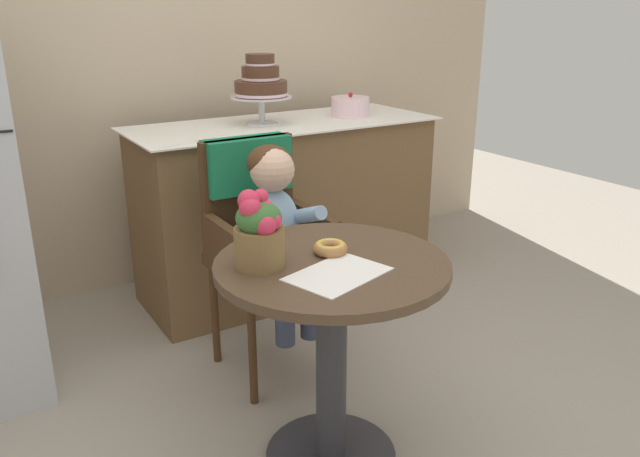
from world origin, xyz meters
TOP-DOWN VIEW (x-y plane):
  - ground_plane at (0.00, 0.00)m, footprint 8.00×8.00m
  - back_wall at (0.00, 1.85)m, footprint 4.80×0.10m
  - cafe_table at (0.00, 0.00)m, footprint 0.72×0.72m
  - wicker_chair at (0.10, 0.70)m, footprint 0.42×0.45m
  - seated_child at (0.10, 0.54)m, footprint 0.27×0.32m
  - paper_napkin at (-0.04, -0.10)m, footprint 0.33×0.27m
  - donut_front at (0.03, 0.05)m, footprint 0.11×0.11m
  - flower_vase at (-0.20, 0.08)m, footprint 0.15×0.15m
  - display_counter at (0.55, 1.30)m, footprint 1.56×0.62m
  - tiered_cake_stand at (0.43, 1.30)m, footprint 0.30×0.30m
  - round_layer_cake at (0.94, 1.28)m, footprint 0.20×0.20m

SIDE VIEW (x-z plane):
  - ground_plane at x=0.00m, z-range 0.00..0.00m
  - display_counter at x=0.55m, z-range 0.00..0.90m
  - cafe_table at x=0.00m, z-range 0.15..0.87m
  - wicker_chair at x=0.10m, z-range 0.16..1.12m
  - seated_child at x=0.10m, z-range 0.31..1.04m
  - paper_napkin at x=-0.04m, z-range 0.72..0.72m
  - donut_front at x=0.03m, z-range 0.72..0.76m
  - flower_vase at x=-0.20m, z-range 0.72..0.95m
  - round_layer_cake at x=0.94m, z-range 0.89..1.01m
  - tiered_cake_stand at x=0.43m, z-range 0.93..1.27m
  - back_wall at x=0.00m, z-range 0.00..2.70m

